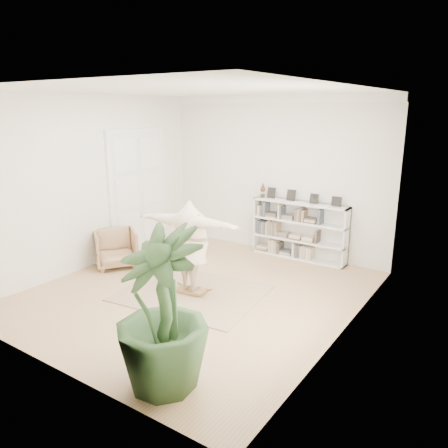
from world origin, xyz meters
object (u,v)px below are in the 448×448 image
rocker_board (192,290)px  person (191,244)px  armchair (116,248)px  bookshelf (299,231)px  houseplant (161,310)px

rocker_board → person: bearing=-152.9°
armchair → person: bearing=-60.5°
rocker_board → person: (-0.00, -0.00, 0.89)m
bookshelf → rocker_board: (-0.78, -2.93, -0.57)m
person → houseplant: size_ratio=1.01×
armchair → rocker_board: (2.26, -0.25, -0.33)m
bookshelf → rocker_board: bearing=-105.0°
armchair → houseplant: houseplant is taller
rocker_board → person: person is taller
armchair → rocker_board: 2.30m
bookshelf → person: size_ratio=1.07×
person → armchair: bearing=-13.0°
bookshelf → houseplant: houseplant is taller
rocker_board → person: 0.89m
houseplant → rocker_board: bearing=121.0°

